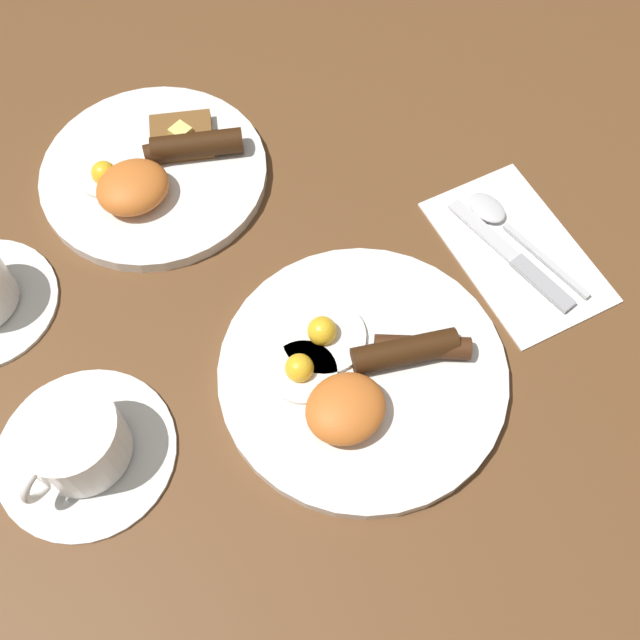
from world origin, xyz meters
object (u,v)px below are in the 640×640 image
teacup_near (77,444)px  spoon (499,218)px  breakfast_plate_far (155,171)px  knife (516,260)px  breakfast_plate_near (361,373)px

teacup_near → spoon: size_ratio=1.02×
breakfast_plate_far → knife: breakfast_plate_far is taller
teacup_near → knife: (0.47, -0.06, -0.02)m
teacup_near → knife: teacup_near is taller
breakfast_plate_far → teacup_near: 0.33m
breakfast_plate_near → teacup_near: bearing=163.0°
breakfast_plate_near → teacup_near: 0.27m
breakfast_plate_far → spoon: size_ratio=1.55×
breakfast_plate_near → teacup_near: teacup_near is taller
breakfast_plate_near → spoon: bearing=16.6°
breakfast_plate_near → knife: size_ratio=1.63×
teacup_near → spoon: (0.49, -0.01, -0.02)m
teacup_near → spoon: 0.49m
teacup_near → knife: size_ratio=0.97×
breakfast_plate_far → knife: (0.27, -0.31, -0.01)m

